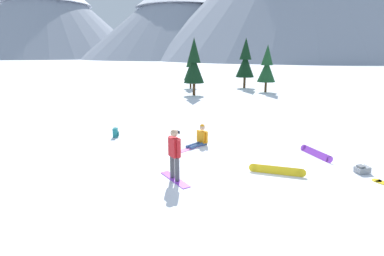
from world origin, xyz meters
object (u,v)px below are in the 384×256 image
loose_snowboard_near_left (278,170)px  snowboarder_midground (201,138)px  pine_tree_tall (268,66)px  pine_tree_slender (192,68)px  pine_tree_leaning (195,64)px  pine_tree_short (247,61)px  backpack_teal (117,133)px  snowboarder_foreground (176,154)px  backpack_grey (364,170)px  loose_snowboard_far_spare (317,153)px

loose_snowboard_near_left → snowboarder_midground: bearing=128.1°
loose_snowboard_near_left → pine_tree_tall: size_ratio=0.38×
loose_snowboard_near_left → pine_tree_slender: bearing=96.9°
snowboarder_midground → pine_tree_leaning: pine_tree_leaning is taller
loose_snowboard_near_left → pine_tree_slender: 25.33m
snowboarder_midground → pine_tree_short: pine_tree_short is taller
snowboarder_midground → loose_snowboard_near_left: (2.55, -3.25, -0.18)m
backpack_teal → pine_tree_tall: size_ratio=0.10×
loose_snowboard_near_left → pine_tree_leaning: (-2.69, 19.45, 2.79)m
snowboarder_foreground → loose_snowboard_near_left: 3.55m
backpack_grey → pine_tree_short: pine_tree_short is taller
pine_tree_short → snowboarder_midground: bearing=-104.4°
loose_snowboard_near_left → pine_tree_short: bearing=82.9°
pine_tree_tall → pine_tree_slender: bearing=157.0°
snowboarder_midground → loose_snowboard_near_left: snowboarder_midground is taller
pine_tree_short → pine_tree_tall: 4.18m
loose_snowboard_far_spare → pine_tree_short: bearing=87.2°
backpack_grey → pine_tree_tall: bearing=85.3°
snowboarder_foreground → pine_tree_short: (6.64, 26.09, 2.19)m
snowboarder_midground → backpack_grey: snowboarder_midground is taller
pine_tree_tall → backpack_grey: bearing=-94.7°
pine_tree_tall → pine_tree_leaning: bearing=-162.8°
loose_snowboard_near_left → pine_tree_leaning: size_ratio=0.34×
pine_tree_leaning → pine_tree_short: pine_tree_short is taller
loose_snowboard_near_left → pine_tree_leaning: bearing=97.9°
backpack_grey → pine_tree_tall: 21.87m
loose_snowboard_near_left → snowboarder_foreground: bearing=-172.1°
backpack_teal → pine_tree_tall: (11.36, 17.12, 2.41)m
snowboarder_midground → pine_tree_tall: (7.30, 18.51, 2.31)m
loose_snowboard_near_left → pine_tree_short: (3.20, 25.61, 2.94)m
loose_snowboard_far_spare → pine_tree_tall: pine_tree_tall is taller
loose_snowboard_near_left → backpack_teal: size_ratio=3.86×
loose_snowboard_near_left → pine_tree_slender: size_ratio=0.43×
loose_snowboard_near_left → loose_snowboard_far_spare: size_ratio=1.03×
snowboarder_foreground → backpack_grey: size_ratio=3.09×
snowboarder_midground → pine_tree_slender: pine_tree_slender is taller
backpack_grey → backpack_teal: size_ratio=1.16×
pine_tree_short → pine_tree_leaning: bearing=-133.7°
backpack_teal → snowboarder_midground: bearing=-18.8°
loose_snowboard_far_spare → pine_tree_short: 24.01m
loose_snowboard_near_left → pine_tree_short: 25.98m
snowboarder_midground → loose_snowboard_near_left: size_ratio=0.85×
snowboarder_foreground → pine_tree_tall: pine_tree_tall is taller
snowboarder_foreground → snowboarder_midground: bearing=76.6°
loose_snowboard_far_spare → pine_tree_leaning: pine_tree_leaning is taller
backpack_teal → pine_tree_slender: pine_tree_slender is taller
snowboarder_midground → pine_tree_tall: bearing=68.5°
pine_tree_short → loose_snowboard_near_left: bearing=-97.1°
loose_snowboard_near_left → pine_tree_tall: (4.75, 21.75, 2.49)m
snowboarder_foreground → snowboarder_midground: snowboarder_foreground is taller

